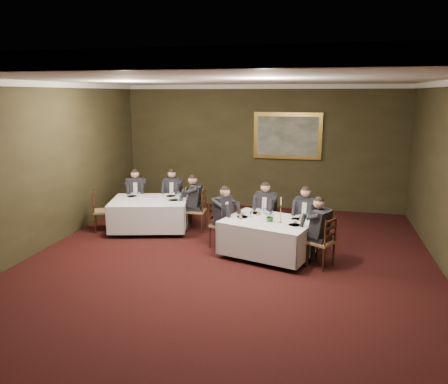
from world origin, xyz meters
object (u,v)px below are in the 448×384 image
at_px(chair_sec_backleft, 137,209).
at_px(chair_sec_endright, 197,219).
at_px(table_second, 150,212).
at_px(chair_main_backright, 305,234).
at_px(diner_main_backright, 305,224).
at_px(chair_main_endright, 321,252).
at_px(table_main, 268,235).
at_px(chair_main_endleft, 222,234).
at_px(chair_sec_backright, 174,209).
at_px(chair_sec_endleft, 103,219).
at_px(chair_main_backleft, 266,228).
at_px(diner_main_endleft, 222,224).
at_px(diner_sec_backright, 173,201).
at_px(diner_main_backleft, 266,218).
at_px(diner_main_endright, 321,241).
at_px(painting, 288,136).
at_px(diner_sec_backleft, 136,201).
at_px(centerpiece, 270,216).
at_px(diner_sec_endright, 196,210).
at_px(candlestick, 281,213).

height_order(chair_sec_backleft, chair_sec_endright, same).
xyz_separation_m(table_second, chair_sec_endright, (1.11, 0.27, -0.17)).
distance_m(chair_main_backright, diner_main_backright, 0.23).
relative_size(chair_main_backright, chair_main_endright, 1.00).
distance_m(table_main, chair_main_endleft, 1.11).
relative_size(table_main, chair_sec_backright, 2.05).
height_order(chair_sec_backright, chair_sec_endleft, same).
relative_size(chair_main_backleft, chair_main_endleft, 1.00).
bearing_deg(diner_main_endleft, chair_sec_backleft, -93.87).
relative_size(chair_sec_backright, diner_sec_backright, 0.74).
relative_size(table_main, diner_main_endleft, 1.53).
xyz_separation_m(chair_sec_endright, chair_sec_endleft, (-2.22, -0.55, 0.00)).
bearing_deg(diner_main_backleft, table_main, 109.03).
height_order(table_main, chair_sec_backleft, chair_sec_backleft).
distance_m(diner_main_endright, chair_sec_backleft, 5.24).
relative_size(chair_main_endright, chair_sec_backright, 1.00).
bearing_deg(painting, table_second, -137.12).
bearing_deg(diner_main_backright, diner_sec_backleft, -1.08).
distance_m(chair_main_backleft, diner_main_backright, 0.96).
height_order(chair_main_backright, centerpiece, centerpiece).
bearing_deg(table_main, chair_main_endright, -17.11).
bearing_deg(chair_sec_endleft, diner_sec_endright, 76.89).
distance_m(chair_main_endright, candlestick, 1.07).
distance_m(diner_main_endleft, chair_sec_endright, 1.37).
distance_m(diner_main_backright, chair_sec_backright, 3.75).
xyz_separation_m(diner_sec_backleft, centerpiece, (3.76, -1.95, 0.38)).
xyz_separation_m(diner_sec_backright, diner_sec_endright, (0.85, -0.73, 0.00)).
bearing_deg(diner_sec_backright, painting, -151.77).
xyz_separation_m(diner_main_backleft, diner_sec_endright, (-1.74, 0.37, 0.00)).
distance_m(diner_main_backright, diner_sec_backright, 3.74).
height_order(diner_main_backleft, centerpiece, diner_main_backleft).
xyz_separation_m(chair_main_backleft, candlestick, (0.43, -1.10, 0.67)).
relative_size(diner_main_endright, diner_sec_backleft, 1.00).
xyz_separation_m(diner_main_backleft, centerpiece, (0.23, -1.08, 0.38)).
height_order(chair_sec_backright, diner_sec_endright, diner_sec_endright).
bearing_deg(diner_main_endright, candlestick, 104.65).
xyz_separation_m(table_main, diner_main_backleft, (-0.19, 0.98, 0.06)).
height_order(diner_sec_endright, centerpiece, diner_sec_endright).
relative_size(centerpiece, painting, 0.13).
xyz_separation_m(chair_main_endright, diner_sec_endright, (-2.98, 1.68, 0.23)).
xyz_separation_m(diner_main_backright, diner_sec_backleft, (-4.42, 1.14, 0.00)).
bearing_deg(chair_sec_endleft, candlestick, 51.11).
xyz_separation_m(chair_main_endright, candlestick, (-0.81, 0.21, 0.67)).
relative_size(table_second, diner_sec_backleft, 1.55).
height_order(table_main, diner_main_backright, diner_main_backright).
height_order(diner_main_endleft, diner_sec_endright, same).
distance_m(table_main, table_second, 3.21).
bearing_deg(chair_sec_endright, painting, -40.59).
height_order(chair_main_backright, chair_sec_backleft, same).
bearing_deg(chair_sec_backleft, diner_main_endleft, 128.00).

